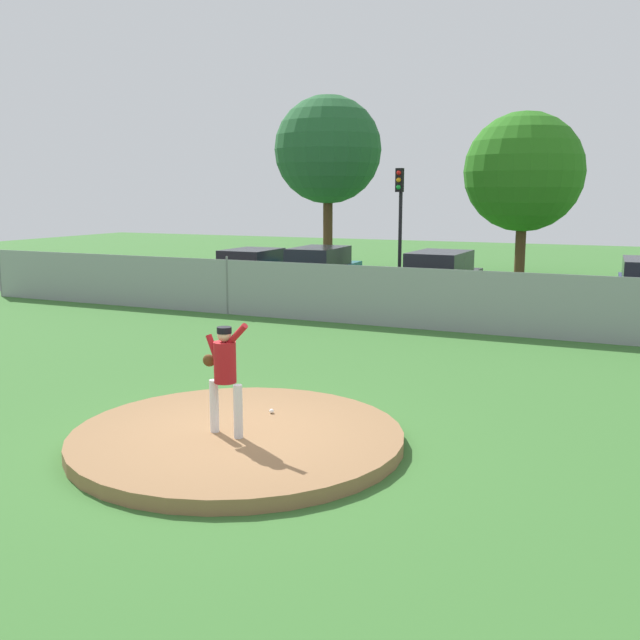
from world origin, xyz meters
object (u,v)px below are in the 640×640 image
(baseball, at_px, (272,411))
(parked_car_teal, at_px, (319,273))
(pitcher_youth, at_px, (225,369))
(traffic_cone_orange, at_px, (240,277))
(traffic_light_near, at_px, (400,206))
(parked_car_burgundy, at_px, (252,272))
(parked_car_charcoal, at_px, (439,280))

(baseball, distance_m, parked_car_teal, 14.93)
(pitcher_youth, xyz_separation_m, baseball, (0.12, 1.18, -0.94))
(parked_car_teal, relative_size, traffic_cone_orange, 8.68)
(baseball, xyz_separation_m, traffic_light_near, (-3.61, 17.33, 2.91))
(pitcher_youth, bearing_deg, traffic_light_near, 100.69)
(pitcher_youth, bearing_deg, parked_car_teal, 109.62)
(parked_car_teal, height_order, traffic_light_near, traffic_light_near)
(traffic_cone_orange, bearing_deg, traffic_light_near, 12.71)
(baseball, relative_size, parked_car_burgundy, 0.02)
(traffic_light_near, bearing_deg, traffic_cone_orange, -167.29)
(parked_car_charcoal, bearing_deg, baseball, -86.04)
(parked_car_teal, bearing_deg, parked_car_charcoal, -5.74)
(baseball, xyz_separation_m, parked_car_teal, (-5.48, 13.88, 0.59))
(pitcher_youth, xyz_separation_m, parked_car_teal, (-5.37, 15.06, -0.35))
(parked_car_teal, xyz_separation_m, traffic_light_near, (1.88, 3.45, 2.32))
(baseball, xyz_separation_m, parked_car_burgundy, (-8.16, 13.75, 0.52))
(pitcher_youth, relative_size, traffic_light_near, 0.37)
(pitcher_youth, distance_m, parked_car_teal, 15.99)
(parked_car_burgundy, bearing_deg, traffic_cone_orange, 129.92)
(baseball, relative_size, parked_car_teal, 0.02)
(parked_car_burgundy, bearing_deg, baseball, -59.32)
(baseball, distance_m, traffic_light_near, 17.93)
(parked_car_burgundy, height_order, traffic_cone_orange, parked_car_burgundy)
(pitcher_youth, height_order, parked_car_charcoal, pitcher_youth)
(traffic_light_near, bearing_deg, parked_car_charcoal, -55.57)
(parked_car_charcoal, bearing_deg, pitcher_youth, -86.81)
(traffic_cone_orange, bearing_deg, parked_car_charcoal, -15.35)
(baseball, bearing_deg, pitcher_youth, -95.59)
(parked_car_teal, bearing_deg, traffic_light_near, 61.47)
(pitcher_youth, distance_m, traffic_light_near, 18.94)
(baseball, bearing_deg, parked_car_burgundy, 120.68)
(parked_car_burgundy, xyz_separation_m, parked_car_teal, (2.68, 0.12, 0.07))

